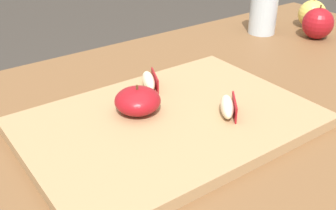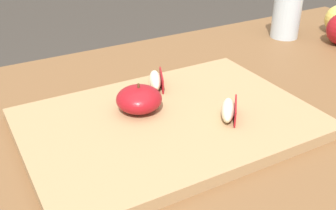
{
  "view_description": "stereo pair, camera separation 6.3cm",
  "coord_description": "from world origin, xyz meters",
  "px_view_note": "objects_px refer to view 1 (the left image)",
  "views": [
    {
      "loc": [
        -0.39,
        -0.45,
        1.09
      ],
      "look_at": [
        -0.06,
        0.0,
        0.78
      ],
      "focal_mm": 43.63,
      "sensor_mm": 36.0,
      "label": 1
    },
    {
      "loc": [
        -0.33,
        -0.48,
        1.09
      ],
      "look_at": [
        -0.06,
        0.0,
        0.78
      ],
      "focal_mm": 43.63,
      "sensor_mm": 36.0,
      "label": 2
    }
  ],
  "objects_px": {
    "apple_wedge_right": "(228,107)",
    "drinking_glass_water": "(263,13)",
    "cutting_board": "(168,121)",
    "whole_apple_red_delicious": "(318,23)",
    "apple_wedge_back": "(149,81)",
    "whole_apple_golden": "(312,14)",
    "apple_half_skin_up": "(138,101)"
  },
  "relations": [
    {
      "from": "cutting_board",
      "to": "apple_half_skin_up",
      "type": "bearing_deg",
      "value": 128.18
    },
    {
      "from": "apple_wedge_right",
      "to": "drinking_glass_water",
      "type": "relative_size",
      "value": 0.59
    },
    {
      "from": "apple_wedge_back",
      "to": "whole_apple_red_delicious",
      "type": "relative_size",
      "value": 0.78
    },
    {
      "from": "whole_apple_golden",
      "to": "whole_apple_red_delicious",
      "type": "bearing_deg",
      "value": -134.22
    },
    {
      "from": "cutting_board",
      "to": "whole_apple_golden",
      "type": "relative_size",
      "value": 5.62
    },
    {
      "from": "apple_wedge_right",
      "to": "whole_apple_golden",
      "type": "bearing_deg",
      "value": 24.36
    },
    {
      "from": "cutting_board",
      "to": "whole_apple_red_delicious",
      "type": "bearing_deg",
      "value": 12.83
    },
    {
      "from": "cutting_board",
      "to": "apple_wedge_back",
      "type": "bearing_deg",
      "value": 72.74
    },
    {
      "from": "drinking_glass_water",
      "to": "whole_apple_golden",
      "type": "bearing_deg",
      "value": -17.53
    },
    {
      "from": "apple_wedge_right",
      "to": "drinking_glass_water",
      "type": "bearing_deg",
      "value": 36.3
    },
    {
      "from": "apple_half_skin_up",
      "to": "apple_wedge_back",
      "type": "height_order",
      "value": "apple_half_skin_up"
    },
    {
      "from": "apple_wedge_right",
      "to": "apple_wedge_back",
      "type": "bearing_deg",
      "value": 107.88
    },
    {
      "from": "apple_wedge_back",
      "to": "drinking_glass_water",
      "type": "height_order",
      "value": "drinking_glass_water"
    },
    {
      "from": "apple_half_skin_up",
      "to": "apple_wedge_right",
      "type": "height_order",
      "value": "apple_half_skin_up"
    },
    {
      "from": "apple_wedge_right",
      "to": "whole_apple_golden",
      "type": "relative_size",
      "value": 0.78
    },
    {
      "from": "cutting_board",
      "to": "apple_wedge_back",
      "type": "height_order",
      "value": "apple_wedge_back"
    },
    {
      "from": "apple_wedge_right",
      "to": "whole_apple_red_delicious",
      "type": "height_order",
      "value": "whole_apple_red_delicious"
    },
    {
      "from": "apple_half_skin_up",
      "to": "drinking_glass_water",
      "type": "bearing_deg",
      "value": 21.2
    },
    {
      "from": "cutting_board",
      "to": "whole_apple_golden",
      "type": "distance_m",
      "value": 0.63
    },
    {
      "from": "whole_apple_red_delicious",
      "to": "drinking_glass_water",
      "type": "bearing_deg",
      "value": 126.23
    },
    {
      "from": "cutting_board",
      "to": "apple_wedge_right",
      "type": "relative_size",
      "value": 7.22
    },
    {
      "from": "apple_half_skin_up",
      "to": "apple_wedge_back",
      "type": "distance_m",
      "value": 0.09
    },
    {
      "from": "apple_wedge_right",
      "to": "drinking_glass_water",
      "type": "xyz_separation_m",
      "value": [
        0.38,
        0.28,
        0.02
      ]
    },
    {
      "from": "apple_wedge_right",
      "to": "whole_apple_red_delicious",
      "type": "distance_m",
      "value": 0.49
    },
    {
      "from": "apple_half_skin_up",
      "to": "apple_wedge_right",
      "type": "xyz_separation_m",
      "value": [
        0.11,
        -0.09,
        -0.01
      ]
    },
    {
      "from": "apple_wedge_back",
      "to": "drinking_glass_water",
      "type": "relative_size",
      "value": 0.62
    },
    {
      "from": "cutting_board",
      "to": "apple_wedge_back",
      "type": "relative_size",
      "value": 6.85
    },
    {
      "from": "cutting_board",
      "to": "apple_wedge_right",
      "type": "height_order",
      "value": "apple_wedge_right"
    },
    {
      "from": "apple_wedge_back",
      "to": "drinking_glass_water",
      "type": "distance_m",
      "value": 0.45
    },
    {
      "from": "apple_half_skin_up",
      "to": "drinking_glass_water",
      "type": "height_order",
      "value": "drinking_glass_water"
    },
    {
      "from": "whole_apple_red_delicious",
      "to": "whole_apple_golden",
      "type": "height_order",
      "value": "whole_apple_red_delicious"
    },
    {
      "from": "apple_half_skin_up",
      "to": "apple_wedge_right",
      "type": "distance_m",
      "value": 0.14
    }
  ]
}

